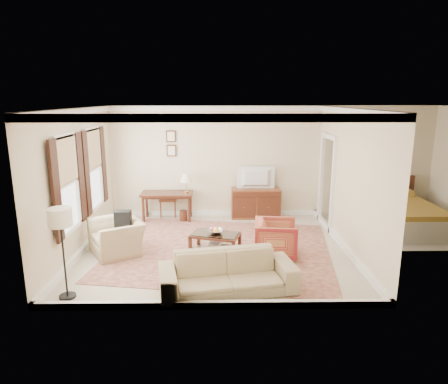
{
  "coord_description": "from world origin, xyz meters",
  "views": [
    {
      "loc": [
        0.09,
        -7.91,
        3.1
      ],
      "look_at": [
        0.2,
        0.3,
        1.15
      ],
      "focal_mm": 32.0,
      "sensor_mm": 36.0,
      "label": 1
    }
  ],
  "objects_px": {
    "coffee_table": "(215,238)",
    "sideboard": "(256,203)",
    "sofa": "(228,267)",
    "tv": "(256,171)",
    "club_armchair": "(117,231)",
    "writing_desk": "(167,197)",
    "striped_armchair": "(276,237)"
  },
  "relations": [
    {
      "from": "striped_armchair",
      "to": "sofa",
      "type": "bearing_deg",
      "value": 151.56
    },
    {
      "from": "coffee_table",
      "to": "sideboard",
      "type": "bearing_deg",
      "value": 66.78
    },
    {
      "from": "striped_armchair",
      "to": "club_armchair",
      "type": "xyz_separation_m",
      "value": [
        -3.19,
        0.25,
        0.05
      ]
    },
    {
      "from": "tv",
      "to": "coffee_table",
      "type": "distance_m",
      "value": 2.8
    },
    {
      "from": "sideboard",
      "to": "striped_armchair",
      "type": "bearing_deg",
      "value": -86.71
    },
    {
      "from": "tv",
      "to": "sofa",
      "type": "bearing_deg",
      "value": 78.59
    },
    {
      "from": "writing_desk",
      "to": "tv",
      "type": "relative_size",
      "value": 1.41
    },
    {
      "from": "club_armchair",
      "to": "sofa",
      "type": "bearing_deg",
      "value": 21.38
    },
    {
      "from": "writing_desk",
      "to": "coffee_table",
      "type": "distance_m",
      "value": 2.62
    },
    {
      "from": "sofa",
      "to": "striped_armchair",
      "type": "bearing_deg",
      "value": 45.03
    },
    {
      "from": "writing_desk",
      "to": "tv",
      "type": "xyz_separation_m",
      "value": [
        2.3,
        0.13,
        0.64
      ]
    },
    {
      "from": "sideboard",
      "to": "striped_armchair",
      "type": "height_order",
      "value": "striped_armchair"
    },
    {
      "from": "writing_desk",
      "to": "striped_armchair",
      "type": "height_order",
      "value": "striped_armchair"
    },
    {
      "from": "coffee_table",
      "to": "club_armchair",
      "type": "xyz_separation_m",
      "value": [
        -1.99,
        -0.01,
        0.15
      ]
    },
    {
      "from": "sofa",
      "to": "sideboard",
      "type": "bearing_deg",
      "value": 68.08
    },
    {
      "from": "club_armchair",
      "to": "striped_armchair",
      "type": "bearing_deg",
      "value": 54.33
    },
    {
      "from": "club_armchair",
      "to": "sofa",
      "type": "height_order",
      "value": "club_armchair"
    },
    {
      "from": "coffee_table",
      "to": "club_armchair",
      "type": "height_order",
      "value": "club_armchair"
    },
    {
      "from": "writing_desk",
      "to": "tv",
      "type": "height_order",
      "value": "tv"
    },
    {
      "from": "sideboard",
      "to": "coffee_table",
      "type": "xyz_separation_m",
      "value": [
        -1.05,
        -2.44,
        -0.08
      ]
    },
    {
      "from": "tv",
      "to": "striped_armchair",
      "type": "xyz_separation_m",
      "value": [
        0.15,
        -2.68,
        -0.84
      ]
    },
    {
      "from": "sideboard",
      "to": "striped_armchair",
      "type": "distance_m",
      "value": 2.7
    },
    {
      "from": "striped_armchair",
      "to": "club_armchair",
      "type": "bearing_deg",
      "value": 91.54
    },
    {
      "from": "writing_desk",
      "to": "tv",
      "type": "bearing_deg",
      "value": 3.35
    },
    {
      "from": "sideboard",
      "to": "sofa",
      "type": "xyz_separation_m",
      "value": [
        -0.83,
        -4.14,
        0.04
      ]
    },
    {
      "from": "sofa",
      "to": "writing_desk",
      "type": "bearing_deg",
      "value": 99.68
    },
    {
      "from": "writing_desk",
      "to": "club_armchair",
      "type": "relative_size",
      "value": 1.25
    },
    {
      "from": "coffee_table",
      "to": "striped_armchair",
      "type": "relative_size",
      "value": 1.31
    },
    {
      "from": "sideboard",
      "to": "tv",
      "type": "xyz_separation_m",
      "value": [
        0.0,
        -0.02,
        0.86
      ]
    },
    {
      "from": "sideboard",
      "to": "sofa",
      "type": "relative_size",
      "value": 0.58
    },
    {
      "from": "writing_desk",
      "to": "sideboard",
      "type": "height_order",
      "value": "sideboard"
    },
    {
      "from": "tv",
      "to": "club_armchair",
      "type": "height_order",
      "value": "tv"
    }
  ]
}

